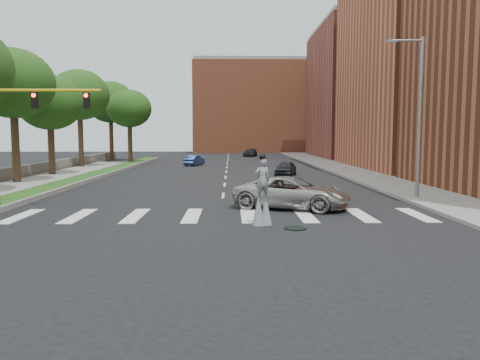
% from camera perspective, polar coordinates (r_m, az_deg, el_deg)
% --- Properties ---
extents(ground_plane, '(160.00, 160.00, 0.00)m').
position_cam_1_polar(ground_plane, '(20.35, -2.46, -4.85)').
color(ground_plane, black).
rests_on(ground_plane, ground).
extents(grass_median, '(2.00, 60.00, 0.25)m').
position_cam_1_polar(grass_median, '(41.91, -17.70, 0.47)').
color(grass_median, '#1D4714').
rests_on(grass_median, ground).
extents(median_curb, '(0.20, 60.00, 0.28)m').
position_cam_1_polar(median_curb, '(41.62, -16.31, 0.49)').
color(median_curb, gray).
rests_on(median_curb, ground).
extents(sidewalk_right, '(5.00, 90.00, 0.18)m').
position_cam_1_polar(sidewalk_right, '(46.72, 13.83, 1.03)').
color(sidewalk_right, gray).
rests_on(sidewalk_right, ground).
extents(stone_wall, '(0.50, 56.00, 1.10)m').
position_cam_1_polar(stone_wall, '(45.61, -23.63, 1.19)').
color(stone_wall, '#605B53').
rests_on(stone_wall, ground).
extents(manhole, '(0.90, 0.90, 0.04)m').
position_cam_1_polar(manhole, '(18.54, 6.75, -5.86)').
color(manhole, black).
rests_on(manhole, ground).
extents(building_mid, '(16.00, 22.00, 24.00)m').
position_cam_1_polar(building_mid, '(55.06, 22.63, 13.87)').
color(building_mid, '#B75A39').
rests_on(building_mid, ground).
extents(building_far, '(16.00, 22.00, 20.00)m').
position_cam_1_polar(building_far, '(77.32, 15.32, 10.10)').
color(building_far, brown).
rests_on(building_far, ground).
extents(building_backdrop, '(26.00, 14.00, 18.00)m').
position_cam_1_polar(building_backdrop, '(98.30, 2.17, 8.71)').
color(building_backdrop, '#B75A39').
rests_on(building_backdrop, ground).
extents(streetlight, '(2.05, 0.20, 9.00)m').
position_cam_1_polar(streetlight, '(28.03, 20.92, 7.71)').
color(streetlight, slate).
rests_on(streetlight, ground).
extents(traffic_signal, '(5.30, 0.23, 6.20)m').
position_cam_1_polar(traffic_signal, '(25.20, -25.30, 6.12)').
color(traffic_signal, black).
rests_on(traffic_signal, ground).
extents(stilt_performer, '(0.82, 0.62, 2.91)m').
position_cam_1_polar(stilt_performer, '(19.00, 2.72, -2.11)').
color(stilt_performer, '#372316').
rests_on(stilt_performer, ground).
extents(suv_crossing, '(6.28, 4.49, 1.59)m').
position_cam_1_polar(suv_crossing, '(23.38, 6.34, -1.54)').
color(suv_crossing, '#A8A69F').
rests_on(suv_crossing, ground).
extents(car_near, '(2.53, 4.15, 1.32)m').
position_cam_1_polar(car_near, '(41.42, 5.59, 1.39)').
color(car_near, black).
rests_on(car_near, ground).
extents(car_mid, '(2.32, 3.83, 1.19)m').
position_cam_1_polar(car_mid, '(55.34, -5.60, 2.38)').
color(car_mid, navy).
rests_on(car_mid, ground).
extents(car_far, '(2.78, 4.67, 1.27)m').
position_cam_1_polar(car_far, '(77.32, 1.27, 3.35)').
color(car_far, black).
rests_on(car_far, ground).
extents(tree_2, '(5.95, 5.95, 9.89)m').
position_cam_1_polar(tree_2, '(38.22, -25.98, 10.49)').
color(tree_2, '#372316').
rests_on(tree_2, ground).
extents(tree_3, '(5.67, 5.67, 8.86)m').
position_cam_1_polar(tree_3, '(44.33, -22.19, 8.73)').
color(tree_3, '#372316').
rests_on(tree_3, ground).
extents(tree_4, '(6.38, 6.38, 10.63)m').
position_cam_1_polar(tree_4, '(54.13, -19.00, 9.74)').
color(tree_4, '#372316').
rests_on(tree_4, ground).
extents(tree_5, '(6.64, 6.64, 10.88)m').
position_cam_1_polar(tree_5, '(67.28, -15.52, 9.10)').
color(tree_5, '#372316').
rests_on(tree_5, ground).
extents(tree_6, '(5.46, 5.46, 9.16)m').
position_cam_1_polar(tree_6, '(59.92, -13.34, 8.43)').
color(tree_6, '#372316').
rests_on(tree_6, ground).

